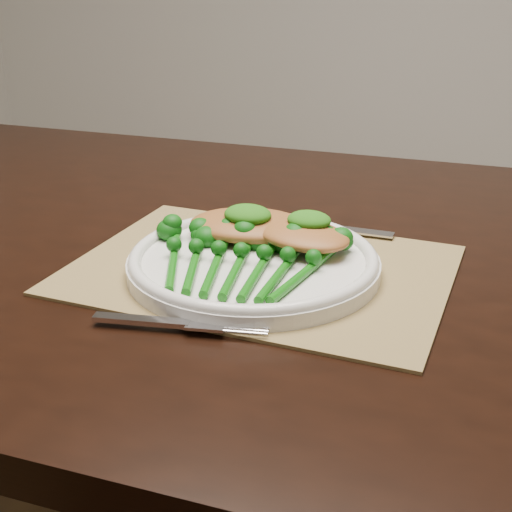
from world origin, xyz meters
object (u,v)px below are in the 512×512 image
at_px(broccolini_bundle, 237,267).
at_px(dinner_plate, 253,261).
at_px(chicken_fillet_left, 249,225).
at_px(dining_table, 251,477).
at_px(placemat, 261,269).

bearing_deg(broccolini_bundle, dinner_plate, 77.33).
bearing_deg(dinner_plate, chicken_fillet_left, 116.42).
relative_size(chicken_fillet_left, broccolini_bundle, 0.69).
xyz_separation_m(dining_table, chicken_fillet_left, (0.02, -0.04, 0.41)).
height_order(chicken_fillet_left, broccolini_bundle, chicken_fillet_left).
distance_m(dinner_plate, broccolini_bundle, 0.04).
bearing_deg(chicken_fillet_left, dinner_plate, -74.26).
bearing_deg(dinner_plate, broccolini_bundle, -94.13).
bearing_deg(placemat, chicken_fillet_left, 125.37).
height_order(dinner_plate, chicken_fillet_left, chicken_fillet_left).
height_order(placemat, broccolini_bundle, broccolini_bundle).
bearing_deg(chicken_fillet_left, placemat, -65.23).
height_order(dining_table, chicken_fillet_left, chicken_fillet_left).
xyz_separation_m(chicken_fillet_left, broccolini_bundle, (0.03, -0.10, -0.01)).
relative_size(placemat, dinner_plate, 1.48).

